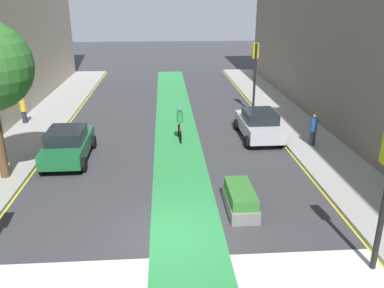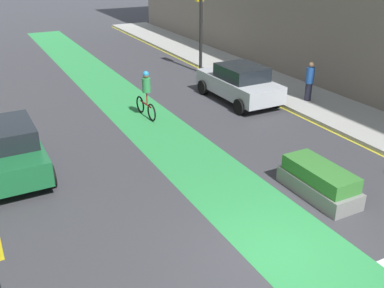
{
  "view_description": "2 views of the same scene",
  "coord_description": "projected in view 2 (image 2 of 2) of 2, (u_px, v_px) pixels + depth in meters",
  "views": [
    {
      "loc": [
        -0.15,
        -10.94,
        7.22
      ],
      "look_at": [
        0.96,
        4.74,
        1.39
      ],
      "focal_mm": 37.17,
      "sensor_mm": 36.0,
      "label": 1
    },
    {
      "loc": [
        -5.2,
        -5.87,
        6.1
      ],
      "look_at": [
        -0.42,
        3.32,
        1.4
      ],
      "focal_mm": 40.99,
      "sensor_mm": 36.0,
      "label": 2
    }
  ],
  "objects": [
    {
      "name": "ground_plane",
      "position": [
        280.0,
        256.0,
        9.45
      ],
      "size": [
        120.0,
        120.0,
        0.0
      ],
      "primitive_type": "plane",
      "color": "#38383D"
    },
    {
      "name": "bike_lane_paint",
      "position": [
        297.0,
        249.0,
        9.65
      ],
      "size": [
        2.4,
        60.0,
        0.01
      ],
      "primitive_type": "cube",
      "color": "#2D8C47",
      "rests_on": "ground_plane"
    },
    {
      "name": "traffic_signal_far_right",
      "position": [
        200.0,
        10.0,
        21.91
      ],
      "size": [
        0.35,
        0.52,
        4.52
      ],
      "color": "black",
      "rests_on": "ground_plane"
    },
    {
      "name": "car_silver_right_far",
      "position": [
        239.0,
        83.0,
        18.56
      ],
      "size": [
        2.06,
        4.22,
        1.57
      ],
      "color": "#B2B7BF",
      "rests_on": "ground_plane"
    },
    {
      "name": "car_green_left_far",
      "position": [
        6.0,
        148.0,
        12.59
      ],
      "size": [
        2.07,
        4.22,
        1.57
      ],
      "color": "#196033",
      "rests_on": "ground_plane"
    },
    {
      "name": "cyclist_in_lane",
      "position": [
        146.0,
        93.0,
        16.68
      ],
      "size": [
        0.32,
        1.73,
        1.86
      ],
      "color": "black",
      "rests_on": "ground_plane"
    },
    {
      "name": "pedestrian_sidewalk_right_a",
      "position": [
        309.0,
        81.0,
        18.18
      ],
      "size": [
        0.34,
        0.34,
        1.62
      ],
      "color": "#262638",
      "rests_on": "sidewalk_right"
    },
    {
      "name": "median_planter",
      "position": [
        319.0,
        181.0,
        11.6
      ],
      "size": [
        0.98,
        2.31,
        0.85
      ],
      "color": "slate",
      "rests_on": "ground_plane"
    }
  ]
}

